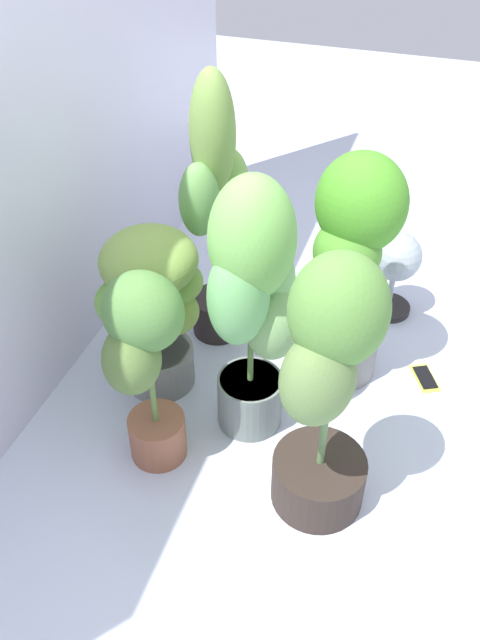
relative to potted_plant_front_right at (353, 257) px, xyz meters
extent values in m
plane|color=silver|center=(-0.28, 0.09, -0.50)|extent=(8.00, 8.00, 0.00)
cube|color=silver|center=(-0.28, 0.95, 0.50)|extent=(3.20, 0.01, 2.00)
cylinder|color=slate|center=(0.01, 0.00, -0.40)|extent=(0.25, 0.25, 0.21)
cylinder|color=#432F1C|center=(0.01, 0.00, -0.30)|extent=(0.23, 0.23, 0.02)
cylinder|color=#5D7D46|center=(0.01, 0.00, -0.02)|extent=(0.03, 0.03, 0.55)
ellipsoid|color=#469226|center=(0.01, 0.00, 0.19)|extent=(0.40, 0.40, 0.32)
ellipsoid|color=#519130|center=(-0.05, 0.01, 0.05)|extent=(0.23, 0.23, 0.22)
cylinder|color=#2B2323|center=(0.08, 0.50, -0.42)|extent=(0.19, 0.19, 0.16)
cylinder|color=#3E3026|center=(0.08, 0.50, -0.35)|extent=(0.18, 0.18, 0.02)
cylinder|color=#5D8147|center=(0.08, 0.50, 0.03)|extent=(0.02, 0.02, 0.74)
ellipsoid|color=#769C48|center=(0.08, 0.50, 0.31)|extent=(0.22, 0.21, 0.42)
ellipsoid|color=#6AA353|center=(-0.01, 0.52, 0.12)|extent=(0.18, 0.18, 0.27)
ellipsoid|color=#7BAB4F|center=(0.17, 0.48, 0.09)|extent=(0.18, 0.18, 0.28)
ellipsoid|color=#74A253|center=(0.08, 0.42, -0.04)|extent=(0.14, 0.14, 0.22)
cylinder|color=slate|center=(-0.33, 0.24, -0.41)|extent=(0.22, 0.22, 0.19)
cylinder|color=#493719|center=(-0.33, 0.24, -0.32)|extent=(0.20, 0.20, 0.02)
cylinder|color=#57803B|center=(-0.33, 0.24, -0.01)|extent=(0.02, 0.02, 0.61)
ellipsoid|color=#73B953|center=(-0.33, 0.24, 0.22)|extent=(0.26, 0.25, 0.38)
ellipsoid|color=#6EB767|center=(-0.39, 0.25, 0.06)|extent=(0.25, 0.25, 0.33)
ellipsoid|color=#74B164|center=(-0.26, 0.22, 0.04)|extent=(0.18, 0.18, 0.28)
ellipsoid|color=#79A964|center=(-0.32, 0.17, -0.07)|extent=(0.19, 0.18, 0.25)
cylinder|color=#2F241E|center=(-0.56, -0.05, -0.42)|extent=(0.28, 0.28, 0.16)
cylinder|color=#413017|center=(-0.56, -0.05, -0.35)|extent=(0.25, 0.25, 0.02)
cylinder|color=#5C814A|center=(-0.56, -0.05, -0.02)|extent=(0.02, 0.02, 0.64)
ellipsoid|color=#588C3C|center=(-0.56, -0.05, 0.22)|extent=(0.34, 0.34, 0.30)
ellipsoid|color=#658446|center=(-0.64, -0.03, 0.06)|extent=(0.27, 0.26, 0.27)
cylinder|color=#92573D|center=(-0.56, 0.47, -0.42)|extent=(0.18, 0.18, 0.15)
cylinder|color=#453423|center=(-0.56, 0.47, -0.36)|extent=(0.17, 0.17, 0.02)
cylinder|color=#5E8440|center=(-0.56, 0.47, -0.10)|extent=(0.02, 0.02, 0.49)
ellipsoid|color=#507F3C|center=(-0.56, 0.47, 0.08)|extent=(0.24, 0.26, 0.23)
ellipsoid|color=#577337|center=(-0.62, 0.49, -0.05)|extent=(0.22, 0.21, 0.21)
cylinder|color=gray|center=(-0.26, 0.60, -0.42)|extent=(0.24, 0.24, 0.16)
cylinder|color=#41331D|center=(-0.26, 0.60, -0.35)|extent=(0.23, 0.23, 0.02)
cylinder|color=#5A7B46|center=(-0.26, 0.60, -0.14)|extent=(0.03, 0.03, 0.42)
ellipsoid|color=#7C9E47|center=(-0.26, 0.60, 0.02)|extent=(0.37, 0.37, 0.19)
ellipsoid|color=#689F3F|center=(-0.34, 0.62, -0.09)|extent=(0.23, 0.26, 0.16)
ellipsoid|color=olive|center=(-0.19, 0.58, -0.10)|extent=(0.33, 0.34, 0.14)
ellipsoid|color=olive|center=(-0.24, 0.53, -0.18)|extent=(0.22, 0.21, 0.14)
cube|color=#C6CC45|center=(0.05, -0.31, -0.50)|extent=(0.16, 0.13, 0.01)
cube|color=black|center=(0.05, -0.31, -0.49)|extent=(0.13, 0.10, 0.00)
cylinder|color=#262223|center=(0.41, -0.12, -0.49)|extent=(0.18, 0.18, 0.03)
cylinder|color=#98A4AD|center=(0.41, -0.12, -0.41)|extent=(0.02, 0.02, 0.14)
sphere|color=#98A4AD|center=(0.41, -0.12, -0.24)|extent=(0.22, 0.22, 0.19)
cylinder|color=#2D8245|center=(0.31, 0.36, -0.37)|extent=(0.08, 0.08, 0.26)
cylinder|color=black|center=(0.31, 0.36, -0.23)|extent=(0.05, 0.05, 0.02)
camera|label=1|loc=(-1.78, -0.21, 1.18)|focal=36.91mm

